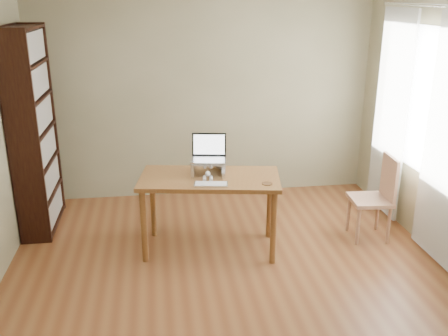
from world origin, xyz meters
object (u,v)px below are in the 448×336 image
laptop (208,153)px  chair (377,195)px  cat (207,166)px  bookshelf (34,131)px  keyboard (211,184)px  desk (210,187)px

laptop → chair: laptop is taller
chair → cat: bearing=-179.2°
bookshelf → cat: bookshelf is taller
laptop → cat: (-0.01, -0.03, -0.12)m
keyboard → cat: size_ratio=0.66×
bookshelf → laptop: size_ratio=5.80×
cat → bookshelf: bearing=165.0°
laptop → desk: bearing=-80.6°
bookshelf → cat: 1.85m
desk → cat: cat is taller
bookshelf → chair: (3.41, -0.77, -0.59)m
cat → desk: bearing=-79.0°
bookshelf → desk: 1.93m
bookshelf → desk: bookshelf is taller
keyboard → cat: bearing=98.5°
bookshelf → laptop: bookshelf is taller
chair → desk: bearing=-175.5°
keyboard → chair: bearing=17.0°
keyboard → laptop: bearing=97.2°
keyboard → cat: 0.34m
laptop → keyboard: 0.40m
keyboard → desk: bearing=96.0°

